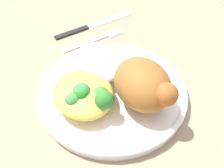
{
  "coord_description": "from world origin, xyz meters",
  "views": [
    {
      "loc": [
        0.29,
        -0.14,
        0.35
      ],
      "look_at": [
        0.0,
        0.0,
        0.03
      ],
      "focal_mm": 44.09,
      "sensor_mm": 36.0,
      "label": 1
    }
  ],
  "objects_px": {
    "roasted_chicken": "(144,85)",
    "rice_pile": "(100,61)",
    "plate": "(112,92)",
    "fork": "(97,39)",
    "knife": "(89,26)",
    "mac_cheese_with_broccoli": "(85,94)"
  },
  "relations": [
    {
      "from": "roasted_chicken",
      "to": "rice_pile",
      "type": "relative_size",
      "value": 1.05
    },
    {
      "from": "plate",
      "to": "fork",
      "type": "xyz_separation_m",
      "value": [
        -0.16,
        0.04,
        -0.01
      ]
    },
    {
      "from": "rice_pile",
      "to": "knife",
      "type": "relative_size",
      "value": 0.56
    },
    {
      "from": "roasted_chicken",
      "to": "mac_cheese_with_broccoli",
      "type": "xyz_separation_m",
      "value": [
        -0.04,
        -0.08,
        -0.02
      ]
    },
    {
      "from": "roasted_chicken",
      "to": "knife",
      "type": "bearing_deg",
      "value": 177.43
    },
    {
      "from": "rice_pile",
      "to": "fork",
      "type": "height_order",
      "value": "rice_pile"
    },
    {
      "from": "mac_cheese_with_broccoli",
      "to": "plate",
      "type": "bearing_deg",
      "value": 100.32
    },
    {
      "from": "plate",
      "to": "fork",
      "type": "distance_m",
      "value": 0.17
    },
    {
      "from": "plate",
      "to": "roasted_chicken",
      "type": "xyz_separation_m",
      "value": [
        0.05,
        0.03,
        0.05
      ]
    },
    {
      "from": "plate",
      "to": "rice_pile",
      "type": "height_order",
      "value": "rice_pile"
    },
    {
      "from": "knife",
      "to": "mac_cheese_with_broccoli",
      "type": "bearing_deg",
      "value": -23.07
    },
    {
      "from": "roasted_chicken",
      "to": "fork",
      "type": "xyz_separation_m",
      "value": [
        -0.21,
        0.01,
        -0.05
      ]
    },
    {
      "from": "mac_cheese_with_broccoli",
      "to": "fork",
      "type": "relative_size",
      "value": 0.76
    },
    {
      "from": "plate",
      "to": "roasted_chicken",
      "type": "relative_size",
      "value": 2.25
    },
    {
      "from": "plate",
      "to": "mac_cheese_with_broccoli",
      "type": "bearing_deg",
      "value": -79.68
    },
    {
      "from": "mac_cheese_with_broccoli",
      "to": "fork",
      "type": "bearing_deg",
      "value": 151.83
    },
    {
      "from": "rice_pile",
      "to": "knife",
      "type": "xyz_separation_m",
      "value": [
        -0.16,
        0.04,
        -0.03
      ]
    },
    {
      "from": "mac_cheese_with_broccoli",
      "to": "fork",
      "type": "xyz_separation_m",
      "value": [
        -0.17,
        0.09,
        -0.04
      ]
    },
    {
      "from": "rice_pile",
      "to": "fork",
      "type": "relative_size",
      "value": 0.75
    },
    {
      "from": "knife",
      "to": "fork",
      "type": "bearing_deg",
      "value": -3.36
    },
    {
      "from": "rice_pile",
      "to": "knife",
      "type": "height_order",
      "value": "rice_pile"
    },
    {
      "from": "plate",
      "to": "mac_cheese_with_broccoli",
      "type": "xyz_separation_m",
      "value": [
        0.01,
        -0.05,
        0.03
      ]
    }
  ]
}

